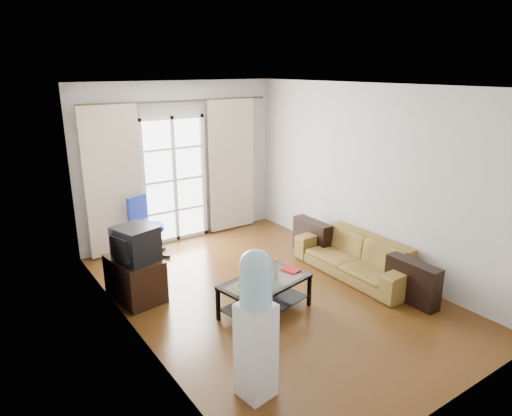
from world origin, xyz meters
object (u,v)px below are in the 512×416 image
(sofa, at_px, (356,257))
(tv_stand, at_px, (135,278))
(task_chair, at_px, (148,239))
(water_cooler, at_px, (256,322))
(crt_tv, at_px, (134,244))
(coffee_table, at_px, (265,292))

(sofa, distance_m, tv_stand, 3.11)
(task_chair, height_order, water_cooler, water_cooler)
(task_chair, bearing_deg, crt_tv, -141.63)
(crt_tv, relative_size, water_cooler, 0.41)
(tv_stand, bearing_deg, sofa, -29.04)
(coffee_table, height_order, tv_stand, tv_stand)
(water_cooler, bearing_deg, crt_tv, 87.66)
(sofa, height_order, coffee_table, sofa)
(crt_tv, relative_size, task_chair, 0.60)
(sofa, bearing_deg, tv_stand, -110.96)
(sofa, xyz_separation_m, water_cooler, (-2.64, -1.28, 0.48))
(water_cooler, bearing_deg, coffee_table, 42.69)
(task_chair, distance_m, water_cooler, 3.68)
(sofa, relative_size, task_chair, 1.97)
(crt_tv, distance_m, task_chair, 1.54)
(task_chair, xyz_separation_m, water_cooler, (-0.41, -3.63, 0.47))
(crt_tv, height_order, water_cooler, water_cooler)
(tv_stand, distance_m, crt_tv, 0.51)
(sofa, height_order, task_chair, task_chair)
(crt_tv, height_order, task_chair, crt_tv)
(sofa, height_order, tv_stand, same)
(coffee_table, relative_size, crt_tv, 2.02)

